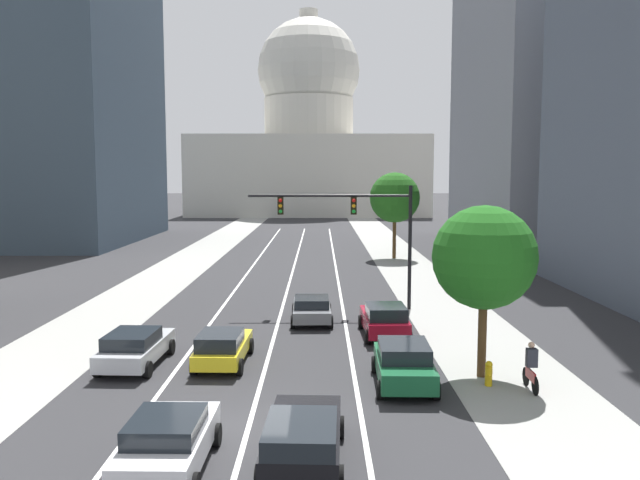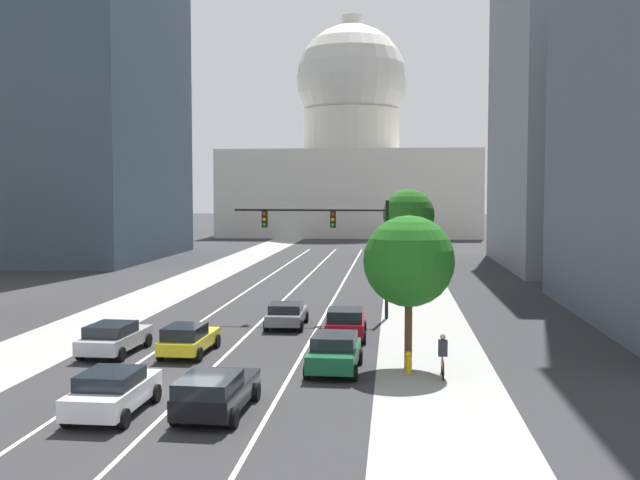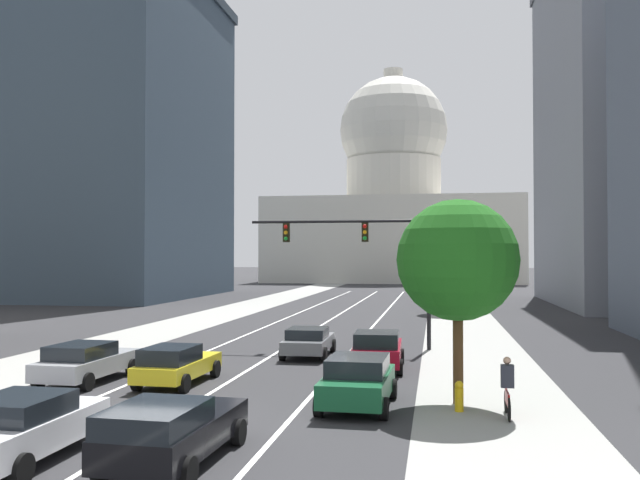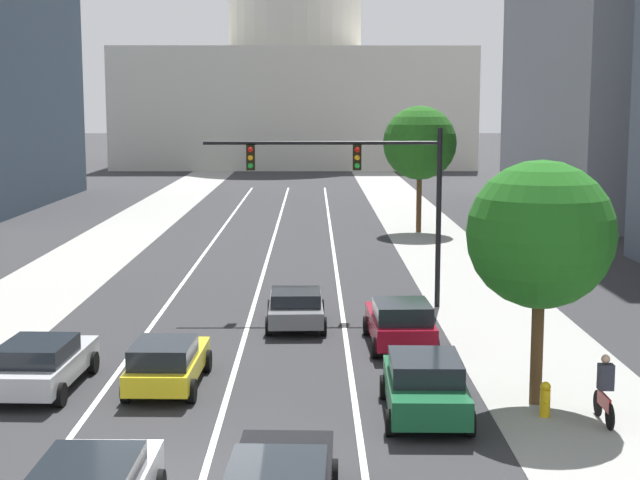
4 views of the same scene
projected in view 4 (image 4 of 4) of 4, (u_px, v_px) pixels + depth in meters
ground_plane at (276, 230)px, 59.17m from camera, size 400.00×400.00×0.00m
sidewalk_left at (111, 241)px, 54.16m from camera, size 4.86×130.00×0.01m
sidewalk_right at (434, 241)px, 54.29m from camera, size 4.86×130.00×0.01m
lane_stripe_left at (191, 272)px, 44.30m from camera, size 0.16×90.00×0.01m
lane_stripe_center at (264, 272)px, 44.32m from camera, size 0.16×90.00×0.01m
lane_stripe_right at (336, 272)px, 44.35m from camera, size 0.16×90.00×0.01m
capitol_building at (295, 56)px, 121.13m from camera, size 43.29×24.76×38.07m
car_green at (425, 385)px, 23.72m from camera, size 2.19×4.27×1.54m
car_silver at (42, 363)px, 25.93m from camera, size 2.25×4.65×1.45m
car_gray at (296, 307)px, 33.41m from camera, size 2.14×4.30×1.33m
car_crimson at (400, 322)px, 30.53m from camera, size 2.19×4.41×1.58m
car_yellow at (167, 362)px, 26.07m from camera, size 2.04×4.39×1.43m
traffic_signal_mast at (364, 179)px, 35.96m from camera, size 9.04×0.39×6.89m
fire_hydrant at (545, 399)px, 23.72m from camera, size 0.26×0.35×0.91m
cyclist at (605, 390)px, 23.20m from camera, size 0.36×1.70×1.72m
street_tree_near_right at (541, 235)px, 24.20m from camera, size 3.81×3.81×6.39m
street_tree_far_right at (420, 143)px, 57.44m from camera, size 4.47×4.47×7.69m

